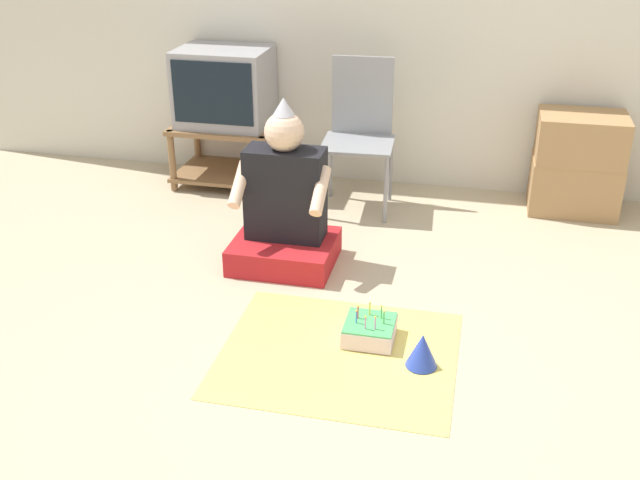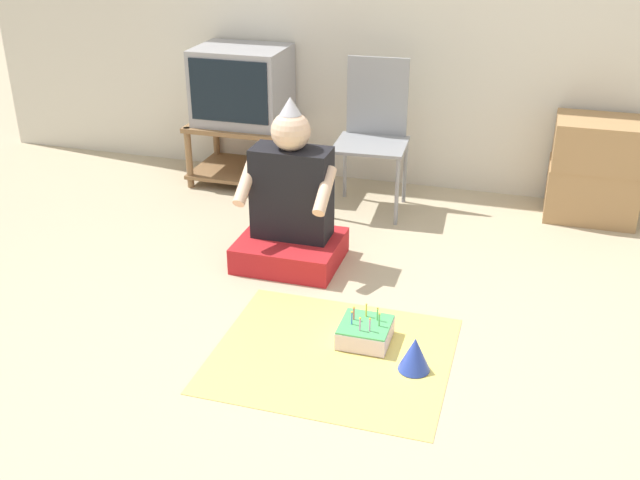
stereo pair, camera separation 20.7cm
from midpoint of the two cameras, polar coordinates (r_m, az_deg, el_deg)
name	(u,v)px [view 2 (the right image)]	position (r m, az deg, el deg)	size (l,w,h in m)	color
ground_plane	(351,355)	(3.28, 4.23, -8.74)	(16.00, 16.00, 0.00)	tan
tv_stand	(245,146)	(5.06, -4.60, 7.14)	(0.68, 0.51, 0.41)	olive
tv	(242,85)	(4.95, -4.74, 11.66)	(0.58, 0.46, 0.49)	#99999E
folding_chair	(374,126)	(4.58, 5.43, 8.60)	(0.45, 0.42, 0.91)	gray
cardboard_box_stack	(595,169)	(4.78, 21.40, 5.01)	(0.52, 0.39, 0.61)	#A87F51
person_seated	(291,209)	(3.92, -0.73, 2.33)	(0.53, 0.46, 0.89)	red
party_cloth	(332,354)	(3.28, 2.75, -8.71)	(1.01, 0.88, 0.01)	#EAD666
birthday_cake	(365,332)	(3.35, 5.24, -7.02)	(0.22, 0.22, 0.15)	silver
party_hat_blue	(415,354)	(3.18, 9.10, -8.60)	(0.14, 0.14, 0.15)	blue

